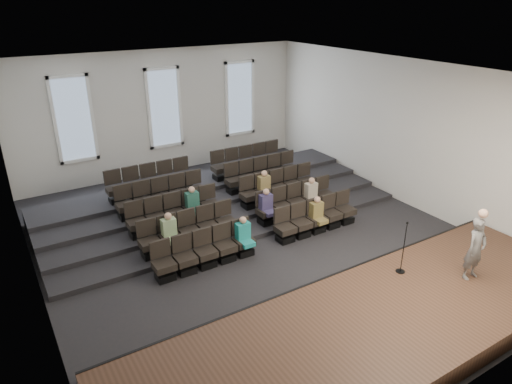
# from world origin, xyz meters

# --- Properties ---
(ground) EXTENTS (14.00, 14.00, 0.00)m
(ground) POSITION_xyz_m (0.00, 0.00, 0.00)
(ground) COLOR black
(ground) RESTS_ON ground
(ceiling) EXTENTS (12.00, 14.00, 0.02)m
(ceiling) POSITION_xyz_m (0.00, 0.00, 5.01)
(ceiling) COLOR white
(ceiling) RESTS_ON ground
(wall_back) EXTENTS (12.00, 0.04, 5.00)m
(wall_back) POSITION_xyz_m (0.00, 7.02, 2.50)
(wall_back) COLOR silver
(wall_back) RESTS_ON ground
(wall_front) EXTENTS (12.00, 0.04, 5.00)m
(wall_front) POSITION_xyz_m (0.00, -7.02, 2.50)
(wall_front) COLOR silver
(wall_front) RESTS_ON ground
(wall_left) EXTENTS (0.04, 14.00, 5.00)m
(wall_left) POSITION_xyz_m (-6.02, 0.00, 2.50)
(wall_left) COLOR silver
(wall_left) RESTS_ON ground
(wall_right) EXTENTS (0.04, 14.00, 5.00)m
(wall_right) POSITION_xyz_m (6.02, 0.00, 2.50)
(wall_right) COLOR silver
(wall_right) RESTS_ON ground
(stage) EXTENTS (11.80, 3.60, 0.50)m
(stage) POSITION_xyz_m (0.00, -5.10, 0.25)
(stage) COLOR #42291C
(stage) RESTS_ON ground
(stage_lip) EXTENTS (11.80, 0.06, 0.52)m
(stage_lip) POSITION_xyz_m (0.00, -3.33, 0.25)
(stage_lip) COLOR black
(stage_lip) RESTS_ON ground
(risers) EXTENTS (11.80, 4.80, 0.60)m
(risers) POSITION_xyz_m (0.00, 3.17, 0.20)
(risers) COLOR black
(risers) RESTS_ON ground
(seating_rows) EXTENTS (6.80, 4.70, 1.67)m
(seating_rows) POSITION_xyz_m (-0.00, 1.54, 0.68)
(seating_rows) COLOR black
(seating_rows) RESTS_ON ground
(windows) EXTENTS (8.44, 0.10, 3.24)m
(windows) POSITION_xyz_m (0.00, 6.95, 2.70)
(windows) COLOR white
(windows) RESTS_ON wall_back
(audience) EXTENTS (5.45, 2.64, 1.10)m
(audience) POSITION_xyz_m (0.28, 0.45, 0.83)
(audience) COLOR teal
(audience) RESTS_ON seating_rows
(speaker) EXTENTS (0.59, 0.39, 1.60)m
(speaker) POSITION_xyz_m (3.06, -5.16, 1.30)
(speaker) COLOR #5C5957
(speaker) RESTS_ON stage
(mic_stand) EXTENTS (0.23, 0.23, 1.41)m
(mic_stand) POSITION_xyz_m (1.78, -4.11, 0.92)
(mic_stand) COLOR black
(mic_stand) RESTS_ON stage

